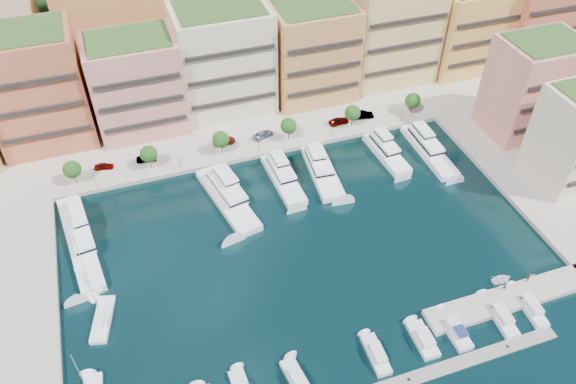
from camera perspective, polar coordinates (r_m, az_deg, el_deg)
The scene contains 49 objects.
ground at distance 107.48m, azimuth 1.82°, elevation -6.13°, with size 400.00×400.00×0.00m, color black.
north_quay at distance 153.52m, azimuth -6.34°, elevation 10.60°, with size 220.00×64.00×2.00m, color #9E998E.
hillside at distance 195.32m, azimuth -9.95°, elevation 17.58°, with size 240.00×40.00×58.00m, color #203E19.
finger_pier at distance 107.71m, azimuth 21.52°, elevation -10.17°, with size 32.00×5.00×2.00m, color #9E998E.
apartment_1 at distance 136.52m, azimuth -24.14°, elevation 9.58°, with size 20.00×16.50×26.80m.
apartment_2 at distance 134.65m, azimuth -15.12°, elevation 10.51°, with size 20.00×15.50×22.80m.
apartment_3 at distance 137.72m, azimuth -6.56°, elevation 13.25°, with size 22.00×16.50×25.80m.
apartment_4 at distance 142.05m, azimuth 2.56°, elevation 14.00°, with size 20.00×15.50×23.80m.
apartment_5 at distance 151.52m, azimuth 10.41°, elevation 15.92°, with size 22.00×16.50×26.80m.
apartment_6 at distance 161.99m, azimuth 17.84°, elevation 15.62°, with size 20.00×15.50×22.80m.
apartment_7 at distance 172.20m, azimuth 24.01°, elevation 16.00°, with size 22.00×16.50×24.80m.
apartment_east_a at distance 140.82m, azimuth 23.62°, elevation 9.80°, with size 18.00×14.50×22.80m.
backblock_1 at distance 154.18m, azimuth -17.34°, elevation 15.90°, with size 26.00×18.00×30.00m, color tan.
backblock_2 at distance 157.29m, azimuth -6.07°, elevation 18.07°, with size 26.00×18.00×30.00m, color #E1B977.
tree_0 at distance 125.92m, azimuth -21.09°, elevation 2.14°, with size 3.80×3.80×5.65m.
tree_1 at distance 125.17m, azimuth -13.97°, elevation 3.76°, with size 3.80×3.80×5.65m.
tree_2 at distance 126.46m, azimuth -6.85°, elevation 5.32°, with size 3.80×3.80×5.65m.
tree_3 at distance 129.72m, azimuth 0.06°, elevation 6.74°, with size 3.80×3.80×5.65m.
tree_4 at distance 134.82m, azimuth 6.57°, elevation 7.98°, with size 3.80×3.80×5.65m.
tree_5 at distance 141.55m, azimuth 12.57°, elevation 9.04°, with size 3.80×3.80×5.65m.
lamppost_0 at distance 124.29m, azimuth -19.15°, elevation 1.58°, with size 0.30×0.30×4.20m.
lamppost_1 at distance 124.17m, azimuth -11.04°, elevation 3.41°, with size 0.30×0.30×4.20m.
lamppost_2 at distance 126.62m, azimuth -3.04°, elevation 5.13°, with size 0.30×0.30×4.20m.
lamppost_3 at distance 131.52m, azimuth 4.54°, elevation 6.67°, with size 0.30×0.30×4.20m.
lamppost_4 at distance 138.60m, azimuth 11.50°, elevation 7.97°, with size 0.30×0.30×4.20m.
yacht_0 at distance 115.74m, azimuth -20.44°, elevation -4.26°, with size 7.66×26.71×7.30m.
yacht_2 at distance 117.49m, azimuth -6.26°, elevation -0.32°, with size 9.24×22.15×7.30m.
yacht_3 at distance 121.36m, azimuth -0.58°, elevation 1.65°, with size 5.18×17.23×7.30m.
yacht_4 at distance 123.43m, azimuth 3.41°, elevation 2.32°, with size 6.62×18.52×7.30m.
yacht_5 at distance 130.06m, azimuth 9.88°, elevation 4.18°, with size 5.13×15.63×7.30m.
yacht_6 at distance 132.99m, azimuth 13.99°, elevation 4.43°, with size 4.74×19.96×7.30m.
cruiser_3 at distance 91.59m, azimuth 0.96°, elevation -18.54°, with size 3.51×7.80×2.55m.
cruiser_5 at distance 94.83m, azimuth 8.96°, elevation -16.02°, with size 2.70×7.56×2.55m.
cruiser_6 at distance 97.77m, azimuth 13.57°, elevation -14.40°, with size 3.02×7.15×2.55m.
cruiser_7 at distance 100.14m, azimuth 16.56°, elevation -13.30°, with size 2.75×8.06×2.66m.
cruiser_8 at distance 104.33m, azimuth 20.74°, elevation -11.66°, with size 3.26×9.16×2.55m.
cruiser_9 at distance 107.43m, azimuth 23.32°, elevation -10.62°, with size 3.20×9.21×2.55m.
sailboat_2 at distance 108.76m, azimuth -19.62°, elevation -8.51°, with size 4.61×7.98×13.20m.
sailboat_1 at distance 102.60m, azimuth -18.29°, elevation -12.23°, with size 5.15×9.75×13.20m.
tender_2 at distance 109.71m, azimuth 20.86°, elevation -8.32°, with size 2.81×3.93×0.81m, color white.
tender_3 at distance 112.47m, azimuth 23.59°, elevation -7.80°, with size 1.29×1.50×0.79m, color beige.
car_0 at distance 129.59m, azimuth -18.19°, elevation 2.52°, with size 1.61×4.01×1.37m, color gray.
car_1 at distance 128.97m, azimuth -14.20°, elevation 3.31°, with size 1.52×4.37×1.44m, color gray.
car_2 at distance 131.00m, azimuth -6.52°, elevation 5.19°, with size 2.41×5.23×1.45m, color gray.
car_3 at distance 132.20m, azimuth -2.56°, elevation 5.87°, with size 2.12×5.21×1.51m, color gray.
car_4 at distance 136.87m, azimuth 5.17°, elevation 7.21°, with size 1.99×4.95×1.69m, color gray.
car_5 at distance 139.61m, azimuth 7.62°, elevation 7.79°, with size 1.81×5.19×1.71m, color gray.
person_0 at distance 106.91m, azimuth 21.16°, elevation -8.93°, with size 0.63×0.41×1.72m, color #27284F.
person_1 at distance 109.78m, azimuth 23.17°, elevation -8.04°, with size 0.78×0.61×1.61m, color #4E332E.
Camera 1 is at (-26.12, -65.91, 80.77)m, focal length 35.00 mm.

